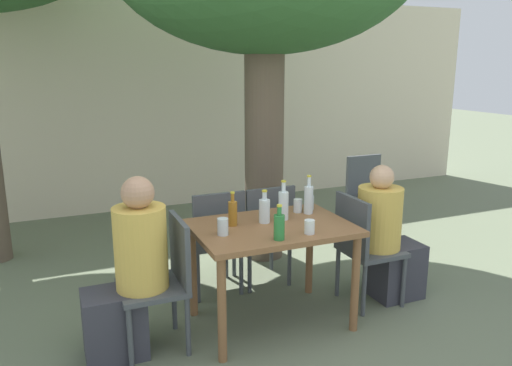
% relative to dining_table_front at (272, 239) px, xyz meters
% --- Properties ---
extents(ground_plane, '(30.00, 30.00, 0.00)m').
position_rel_dining_table_front_xyz_m(ground_plane, '(0.00, 0.00, -0.67)').
color(ground_plane, '#667056').
extents(cafe_building_wall, '(10.00, 0.08, 2.80)m').
position_rel_dining_table_front_xyz_m(cafe_building_wall, '(0.00, 3.52, 0.73)').
color(cafe_building_wall, beige).
rests_on(cafe_building_wall, ground_plane).
extents(dining_table_front, '(1.14, 0.80, 0.78)m').
position_rel_dining_table_front_xyz_m(dining_table_front, '(0.00, 0.00, 0.00)').
color(dining_table_front, brown).
rests_on(dining_table_front, ground_plane).
extents(patio_chair_0, '(0.44, 0.44, 0.91)m').
position_rel_dining_table_front_xyz_m(patio_chair_0, '(-0.80, 0.00, -0.15)').
color(patio_chair_0, '#474C51').
rests_on(patio_chair_0, ground_plane).
extents(patio_chair_1, '(0.44, 0.44, 0.91)m').
position_rel_dining_table_front_xyz_m(patio_chair_1, '(0.80, 0.00, -0.15)').
color(patio_chair_1, '#474C51').
rests_on(patio_chair_1, ground_plane).
extents(patio_chair_2, '(0.44, 0.44, 0.91)m').
position_rel_dining_table_front_xyz_m(patio_chair_2, '(-0.23, 0.63, -0.15)').
color(patio_chair_2, '#474C51').
rests_on(patio_chair_2, ground_plane).
extents(patio_chair_3, '(0.44, 0.44, 0.91)m').
position_rel_dining_table_front_xyz_m(patio_chair_3, '(0.23, 0.63, -0.15)').
color(patio_chair_3, '#474C51').
rests_on(patio_chair_3, ground_plane).
extents(patio_chair_4, '(0.44, 0.44, 0.91)m').
position_rel_dining_table_front_xyz_m(patio_chair_4, '(1.83, 1.38, -0.15)').
color(patio_chair_4, '#474C51').
rests_on(patio_chair_4, ground_plane).
extents(person_seated_0, '(0.57, 0.35, 1.23)m').
position_rel_dining_table_front_xyz_m(person_seated_0, '(-1.04, -0.00, -0.12)').
color(person_seated_0, '#383842').
rests_on(person_seated_0, ground_plane).
extents(person_seated_1, '(0.58, 0.36, 1.15)m').
position_rel_dining_table_front_xyz_m(person_seated_1, '(1.04, -0.00, -0.16)').
color(person_seated_1, '#383842').
rests_on(person_seated_1, ground_plane).
extents(water_bottle_0, '(0.08, 0.08, 0.30)m').
position_rel_dining_table_front_xyz_m(water_bottle_0, '(0.14, 0.09, 0.22)').
color(water_bottle_0, silver).
rests_on(water_bottle_0, dining_table_front).
extents(amber_bottle_1, '(0.06, 0.06, 0.25)m').
position_rel_dining_table_front_xyz_m(amber_bottle_1, '(-0.27, 0.11, 0.21)').
color(amber_bottle_1, '#9E661E').
rests_on(amber_bottle_1, dining_table_front).
extents(water_bottle_2, '(0.07, 0.07, 0.31)m').
position_rel_dining_table_front_xyz_m(water_bottle_2, '(0.39, 0.16, 0.23)').
color(water_bottle_2, silver).
rests_on(water_bottle_2, dining_table_front).
extents(water_bottle_3, '(0.08, 0.08, 0.25)m').
position_rel_dining_table_front_xyz_m(water_bottle_3, '(-0.02, 0.08, 0.20)').
color(water_bottle_3, silver).
rests_on(water_bottle_3, dining_table_front).
extents(green_bottle_4, '(0.07, 0.07, 0.24)m').
position_rel_dining_table_front_xyz_m(green_bottle_4, '(-0.08, -0.30, 0.20)').
color(green_bottle_4, '#287A38').
rests_on(green_bottle_4, dining_table_front).
extents(drinking_glass_0, '(0.08, 0.08, 0.12)m').
position_rel_dining_table_front_xyz_m(drinking_glass_0, '(-0.40, -0.06, 0.17)').
color(drinking_glass_0, silver).
rests_on(drinking_glass_0, dining_table_front).
extents(drinking_glass_1, '(0.07, 0.07, 0.12)m').
position_rel_dining_table_front_xyz_m(drinking_glass_1, '(0.45, 0.25, 0.16)').
color(drinking_glass_1, silver).
rests_on(drinking_glass_1, dining_table_front).
extents(drinking_glass_2, '(0.07, 0.07, 0.11)m').
position_rel_dining_table_front_xyz_m(drinking_glass_2, '(0.32, 0.22, 0.16)').
color(drinking_glass_2, white).
rests_on(drinking_glass_2, dining_table_front).
extents(drinking_glass_3, '(0.07, 0.07, 0.10)m').
position_rel_dining_table_front_xyz_m(drinking_glass_3, '(0.16, -0.27, 0.16)').
color(drinking_glass_3, white).
rests_on(drinking_glass_3, dining_table_front).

